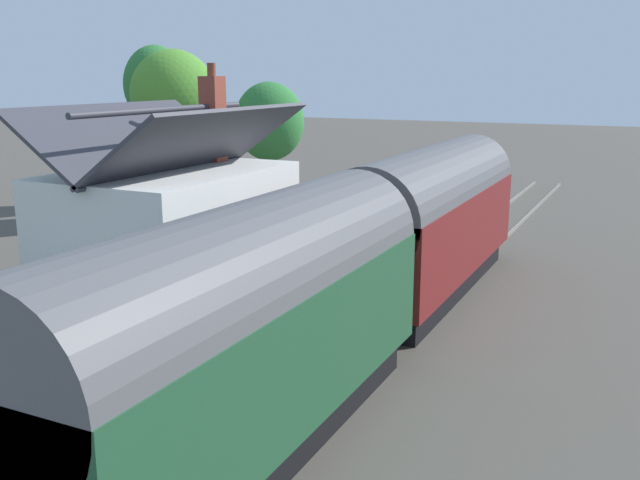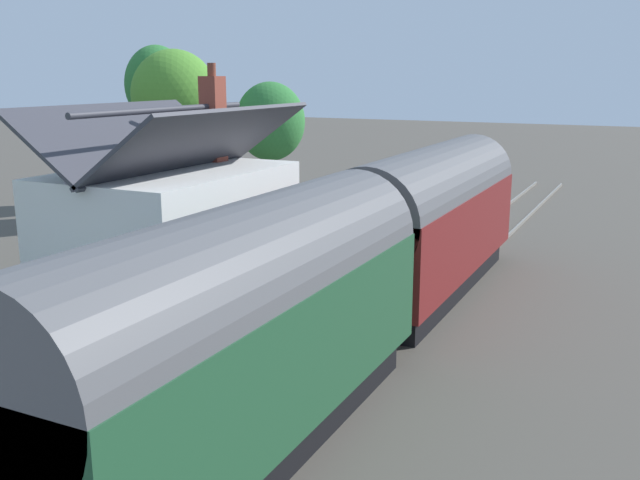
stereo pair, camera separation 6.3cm
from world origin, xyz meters
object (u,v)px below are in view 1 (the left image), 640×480
planter_bench_left (339,203)px  tree_behind_building (269,122)px  bench_by_lamp (400,198)px  planter_under_sign (320,208)px  station_sign_board (407,189)px  tree_far_right (156,86)px  station_building (173,222)px  planter_corner_building (328,242)px  train (364,257)px  tree_mid_background (174,95)px  bench_near_building (367,213)px  bench_mid_platform (342,224)px  planter_by_door (39,324)px

planter_bench_left → tree_behind_building: tree_behind_building is taller
tree_behind_building → bench_by_lamp: bearing=-86.6°
planter_under_sign → station_sign_board: 3.62m
tree_far_right → station_building: bearing=-140.5°
planter_corner_building → planter_bench_left: bearing=21.6°
station_building → tree_far_right: 18.01m
train → tree_mid_background: (11.23, 13.83, 3.24)m
bench_near_building → planter_under_sign: (1.09, 2.49, -0.21)m
station_building → planter_corner_building: bearing=-26.1°
bench_by_lamp → planter_bench_left: (-1.92, 1.94, -0.04)m
bench_mid_platform → tree_behind_building: tree_behind_building is taller
planter_by_door → tree_behind_building: size_ratio=0.15×
planter_bench_left → tree_behind_building: (1.56, 4.07, 3.03)m
station_building → bench_by_lamp: 13.00m
tree_behind_building → train: bearing=-142.3°
planter_under_sign → tree_far_right: (3.33, 10.59, 4.70)m
station_building → planter_bench_left: station_building is taller
bench_by_lamp → train: bearing=-164.0°
station_building → planter_corner_building: 5.47m
tree_far_right → planter_by_door: bearing=-148.1°
planter_under_sign → train: bearing=-149.2°
planter_by_door → planter_corner_building: bearing=-12.0°
station_building → planter_under_sign: 10.45m
planter_under_sign → tree_far_right: size_ratio=0.14×
bench_near_building → tree_far_right: bearing=71.3°
planter_corner_building → planter_under_sign: bearing=28.4°
planter_bench_left → planter_by_door: bearing=-178.6°
bench_near_building → tree_mid_background: tree_mid_background is taller
train → tree_far_right: (13.79, 16.83, 3.58)m
train → bench_near_building: (9.37, 3.75, -0.91)m
station_building → tree_behind_building: 13.25m
planter_bench_left → station_sign_board: size_ratio=0.52×
planter_bench_left → bench_by_lamp: bearing=-45.4°
station_building → bench_by_lamp: (12.81, -1.85, -1.20)m
bench_mid_platform → planter_by_door: planter_by_door is taller
station_building → tree_mid_background: tree_mid_background is taller
train → bench_near_building: bearing=21.8°
bench_mid_platform → planter_under_sign: bench_mid_platform is taller
planter_by_door → station_sign_board: station_sign_board is taller
station_building → bench_by_lamp: station_building is taller
station_sign_board → planter_corner_building: bearing=176.0°
bench_by_lamp → planter_bench_left: size_ratio=1.74×
planter_by_door → tree_behind_building: 18.18m
bench_mid_platform → planter_bench_left: (3.90, 1.91, -0.04)m
bench_near_building → bench_mid_platform: (-2.24, -0.00, 0.00)m
train → tree_behind_building: 16.04m
station_sign_board → bench_by_lamp: bearing=26.2°
station_building → station_sign_board: station_building is taller
tree_behind_building → station_building: bearing=-161.5°
planter_bench_left → planter_corner_building: 6.60m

